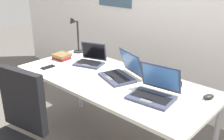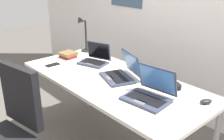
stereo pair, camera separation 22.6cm
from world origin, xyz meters
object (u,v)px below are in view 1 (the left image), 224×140
object	(u,v)px
laptop_near_mouse	(154,91)
headphones	(170,82)
laptop_mid_desk	(90,60)
computer_mouse	(209,97)
cell_phone	(48,67)
book_stack	(62,56)
pill_bottle	(147,75)
laptop_near_lamp	(121,73)
desk_lamp	(76,36)

from	to	relation	value
laptop_near_mouse	headphones	bearing A→B (deg)	96.67
laptop_mid_desk	computer_mouse	distance (m)	1.20
computer_mouse	cell_phone	bearing A→B (deg)	-139.39
laptop_near_mouse	headphones	xyz separation A→B (m)	(-0.03, 0.30, -0.03)
laptop_near_mouse	computer_mouse	distance (m)	0.40
headphones	book_stack	distance (m)	1.20
cell_phone	pill_bottle	xyz separation A→B (m)	(0.88, 0.42, 0.04)
laptop_near_lamp	computer_mouse	distance (m)	0.75
laptop_near_lamp	cell_phone	world-z (taller)	laptop_near_lamp
computer_mouse	book_stack	world-z (taller)	book_stack
computer_mouse	laptop_near_mouse	bearing A→B (deg)	-117.24
desk_lamp	laptop_mid_desk	size ratio (longest dim) A/B	1.22
laptop_near_mouse	computer_mouse	bearing A→B (deg)	38.79
computer_mouse	cell_phone	distance (m)	1.48
desk_lamp	cell_phone	xyz separation A→B (m)	(0.16, -0.50, -0.19)
laptop_near_mouse	computer_mouse	world-z (taller)	laptop_near_mouse
pill_bottle	book_stack	distance (m)	1.00
desk_lamp	book_stack	xyz separation A→B (m)	(0.06, -0.25, -0.17)
cell_phone	book_stack	xyz separation A→B (m)	(-0.11, 0.25, 0.03)
pill_bottle	book_stack	size ratio (longest dim) A/B	0.42
laptop_mid_desk	book_stack	world-z (taller)	laptop_mid_desk
laptop_near_lamp	computer_mouse	xyz separation A→B (m)	(0.73, 0.13, -0.03)
computer_mouse	pill_bottle	distance (m)	0.55
laptop_mid_desk	laptop_near_lamp	distance (m)	0.47
headphones	book_stack	xyz separation A→B (m)	(-1.18, -0.22, 0.02)
cell_phone	computer_mouse	bearing A→B (deg)	17.64
laptop_near_lamp	headphones	distance (m)	0.42
pill_bottle	laptop_near_mouse	bearing A→B (deg)	-46.67
computer_mouse	headphones	distance (m)	0.35
desk_lamp	computer_mouse	distance (m)	1.59
computer_mouse	book_stack	bearing A→B (deg)	-149.46
cell_phone	headphones	world-z (taller)	headphones
desk_lamp	laptop_near_lamp	size ratio (longest dim) A/B	1.00
laptop_near_mouse	book_stack	world-z (taller)	laptop_near_mouse
laptop_mid_desk	pill_bottle	size ratio (longest dim) A/B	4.16
headphones	book_stack	size ratio (longest dim) A/B	1.15
laptop_near_lamp	computer_mouse	world-z (taller)	laptop_near_lamp
headphones	pill_bottle	xyz separation A→B (m)	(-0.20, -0.05, 0.03)
laptop_near_lamp	book_stack	bearing A→B (deg)	-177.04
desk_lamp	laptop_near_mouse	distance (m)	1.32
laptop_near_lamp	pill_bottle	size ratio (longest dim) A/B	5.07
pill_bottle	cell_phone	bearing A→B (deg)	-154.51
desk_lamp	cell_phone	world-z (taller)	desk_lamp
laptop_near_mouse	pill_bottle	world-z (taller)	laptop_near_mouse
computer_mouse	pill_bottle	bearing A→B (deg)	-155.26
laptop_near_mouse	book_stack	xyz separation A→B (m)	(-1.21, 0.08, -0.02)
laptop_mid_desk	laptop_near_mouse	bearing A→B (deg)	-11.61
laptop_near_mouse	laptop_mid_desk	world-z (taller)	laptop_near_mouse
desk_lamp	headphones	size ratio (longest dim) A/B	1.87
desk_lamp	computer_mouse	bearing A→B (deg)	-2.64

